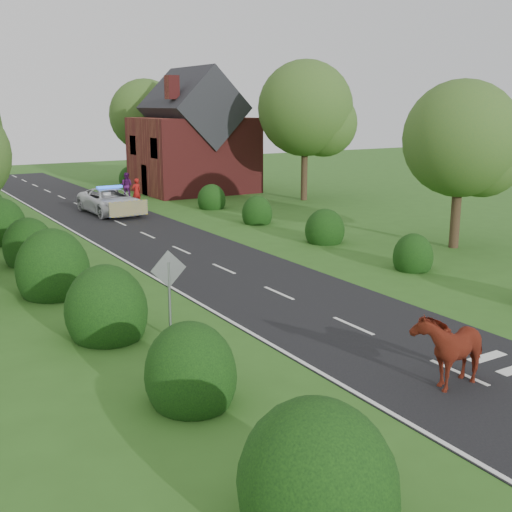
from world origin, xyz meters
TOP-DOWN VIEW (x-y plane):
  - ground at (0.00, 0.00)m, footprint 120.00×120.00m
  - road at (0.00, 15.00)m, footprint 6.00×70.00m
  - road_markings at (-1.60, 12.93)m, footprint 4.96×70.00m
  - hedgerow_left at (-6.51, 11.69)m, footprint 2.75×50.41m
  - hedgerow_right at (6.60, 11.21)m, footprint 2.10×45.78m
  - tree_right_a at (11.23, 5.87)m, footprint 5.33×5.20m
  - tree_right_b at (14.29, 21.84)m, footprint 6.56×6.40m
  - tree_right_c at (9.27, 37.85)m, footprint 6.15×6.00m
  - road_sign at (-5.00, 2.00)m, footprint 1.06×0.08m
  - house at (9.49, 30.00)m, footprint 8.00×7.40m
  - cow at (-0.63, -4.21)m, footprint 2.24×1.40m
  - police_van at (0.64, 23.35)m, footprint 2.75×5.70m
  - pedestrian_red at (3.24, 25.74)m, footprint 0.71×0.54m
  - pedestrian_purple at (3.82, 29.16)m, footprint 1.12×1.09m

SIDE VIEW (x-z plane):
  - ground at x=0.00m, z-range 0.00..0.00m
  - road at x=0.00m, z-range 0.00..0.02m
  - road_markings at x=-1.60m, z-range 0.02..0.03m
  - hedgerow_right at x=6.60m, z-range -0.50..1.60m
  - cow at x=-0.63m, z-range 0.00..1.49m
  - hedgerow_left at x=-6.51m, z-range -0.75..2.25m
  - police_van at x=0.64m, z-range -0.07..1.62m
  - pedestrian_red at x=3.24m, z-range 0.00..1.76m
  - pedestrian_purple at x=3.82m, z-range 0.00..1.82m
  - road_sign at x=-5.00m, z-range 0.39..2.92m
  - house at x=9.49m, z-range -0.80..8.37m
  - tree_right_a at x=11.23m, z-range 0.96..8.52m
  - tree_right_c at x=9.27m, z-range 1.05..9.63m
  - tree_right_b at x=14.29m, z-range 1.24..10.64m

